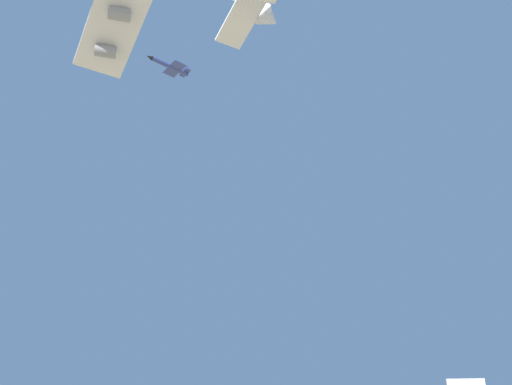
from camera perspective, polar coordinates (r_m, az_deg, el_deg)
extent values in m
cone|color=white|center=(142.26, 1.46, 17.68)|extent=(7.00, 6.50, 5.76)
cylinder|color=gray|center=(141.16, -15.45, 14.03)|extent=(5.74, 5.54, 3.00)
cylinder|color=gray|center=(135.18, -14.07, 17.63)|extent=(5.74, 5.54, 3.00)
cube|color=white|center=(140.11, -0.97, 18.62)|extent=(21.68, 17.55, 6.56)
cylinder|color=#38478C|center=(182.62, -8.96, 12.89)|extent=(6.72, 12.46, 1.50)
cone|color=black|center=(180.08, -11.08, 13.73)|extent=(2.19, 2.44, 1.50)
cube|color=#38478C|center=(183.03, -8.54, 12.67)|extent=(9.10, 7.30, 0.24)
cube|color=#38478C|center=(185.85, -7.41, 12.75)|extent=(1.17, 2.27, 2.60)
cube|color=#38478C|center=(184.77, -7.44, 12.33)|extent=(5.20, 3.80, 0.20)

